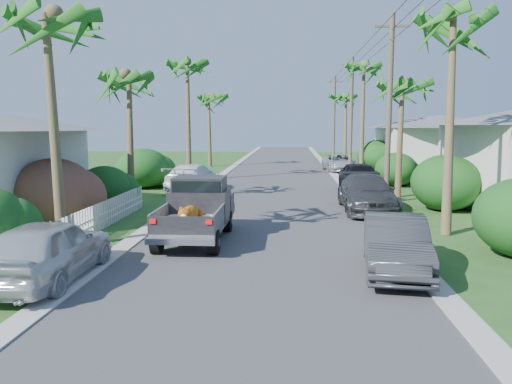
# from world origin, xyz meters

# --- Properties ---
(ground) EXTENTS (120.00, 120.00, 0.00)m
(ground) POSITION_xyz_m (0.00, 0.00, 0.00)
(ground) COLOR #294F1D
(ground) RESTS_ON ground
(road) EXTENTS (8.00, 100.00, 0.02)m
(road) POSITION_xyz_m (0.00, 25.00, 0.01)
(road) COLOR #38383A
(road) RESTS_ON ground
(curb_left) EXTENTS (0.60, 100.00, 0.06)m
(curb_left) POSITION_xyz_m (-4.30, 25.00, 0.03)
(curb_left) COLOR #A5A39E
(curb_left) RESTS_ON ground
(curb_right) EXTENTS (0.60, 100.00, 0.06)m
(curb_right) POSITION_xyz_m (4.30, 25.00, 0.03)
(curb_right) COLOR #A5A39E
(curb_right) RESTS_ON ground
(pickup_truck) EXTENTS (1.98, 5.12, 2.06)m
(pickup_truck) POSITION_xyz_m (-2.20, 4.79, 1.01)
(pickup_truck) COLOR black
(pickup_truck) RESTS_ON ground
(parked_car_rn) EXTENTS (2.03, 4.51, 1.44)m
(parked_car_rn) POSITION_xyz_m (3.60, 1.20, 0.72)
(parked_car_rn) COLOR #303336
(parked_car_rn) RESTS_ON ground
(parked_car_rm) EXTENTS (2.24, 5.46, 1.58)m
(parked_car_rm) POSITION_xyz_m (4.27, 10.51, 0.79)
(parked_car_rm) COLOR #2F3134
(parked_car_rm) RESTS_ON ground
(parked_car_rf) EXTENTS (2.28, 5.02, 1.67)m
(parked_car_rf) POSITION_xyz_m (4.89, 17.07, 0.84)
(parked_car_rf) COLOR black
(parked_car_rf) RESTS_ON ground
(parked_car_rd) EXTENTS (2.85, 5.37, 1.44)m
(parked_car_rd) POSITION_xyz_m (5.00, 29.79, 0.72)
(parked_car_rd) COLOR silver
(parked_car_rd) RESTS_ON ground
(parked_car_ln) EXTENTS (1.85, 4.58, 1.56)m
(parked_car_ln) POSITION_xyz_m (-5.00, -0.14, 0.78)
(parked_car_ln) COLOR silver
(parked_car_ln) RESTS_ON ground
(parked_car_lf) EXTENTS (2.78, 5.56, 1.55)m
(parked_car_lf) POSITION_xyz_m (-4.73, 16.88, 0.78)
(parked_car_lf) COLOR white
(parked_car_lf) RESTS_ON ground
(palm_l_a) EXTENTS (4.40, 4.40, 8.20)m
(palm_l_a) POSITION_xyz_m (-6.20, 3.00, 6.93)
(palm_l_a) COLOR brown
(palm_l_a) RESTS_ON ground
(palm_l_b) EXTENTS (4.40, 4.40, 7.40)m
(palm_l_b) POSITION_xyz_m (-6.80, 12.00, 6.15)
(palm_l_b) COLOR brown
(palm_l_b) RESTS_ON ground
(palm_l_c) EXTENTS (4.40, 4.40, 9.20)m
(palm_l_c) POSITION_xyz_m (-6.00, 22.00, 7.91)
(palm_l_c) COLOR brown
(palm_l_c) RESTS_ON ground
(palm_l_d) EXTENTS (4.40, 4.40, 7.70)m
(palm_l_d) POSITION_xyz_m (-6.50, 34.00, 6.44)
(palm_l_d) COLOR brown
(palm_l_d) RESTS_ON ground
(palm_r_a) EXTENTS (4.40, 4.40, 8.70)m
(palm_r_a) POSITION_xyz_m (6.30, 6.00, 7.42)
(palm_r_a) COLOR brown
(palm_r_a) RESTS_ON ground
(palm_r_b) EXTENTS (4.40, 4.40, 7.20)m
(palm_r_b) POSITION_xyz_m (6.60, 15.00, 5.95)
(palm_r_b) COLOR brown
(palm_r_b) RESTS_ON ground
(palm_r_c) EXTENTS (4.40, 4.40, 9.40)m
(palm_r_c) POSITION_xyz_m (6.20, 26.00, 8.11)
(palm_r_c) COLOR brown
(palm_r_c) RESTS_ON ground
(palm_r_d) EXTENTS (4.40, 4.40, 8.00)m
(palm_r_d) POSITION_xyz_m (6.50, 40.00, 6.74)
(palm_r_d) COLOR brown
(palm_r_d) RESTS_ON ground
(shrub_l_b) EXTENTS (3.00, 3.30, 2.60)m
(shrub_l_b) POSITION_xyz_m (-7.80, 6.00, 1.30)
(shrub_l_b) COLOR #A5173A
(shrub_l_b) RESTS_ON ground
(shrub_l_c) EXTENTS (2.40, 2.64, 2.00)m
(shrub_l_c) POSITION_xyz_m (-7.40, 10.00, 1.00)
(shrub_l_c) COLOR #123F19
(shrub_l_c) RESTS_ON ground
(shrub_l_d) EXTENTS (3.20, 3.52, 2.40)m
(shrub_l_d) POSITION_xyz_m (-8.00, 18.00, 1.20)
(shrub_l_d) COLOR #123F19
(shrub_l_d) RESTS_ON ground
(shrub_r_b) EXTENTS (3.00, 3.30, 2.50)m
(shrub_r_b) POSITION_xyz_m (7.80, 11.00, 1.25)
(shrub_r_b) COLOR #123F19
(shrub_r_b) RESTS_ON ground
(shrub_r_c) EXTENTS (2.60, 2.86, 2.10)m
(shrub_r_c) POSITION_xyz_m (7.50, 20.00, 1.05)
(shrub_r_c) COLOR #123F19
(shrub_r_c) RESTS_ON ground
(shrub_r_d) EXTENTS (3.20, 3.52, 2.60)m
(shrub_r_d) POSITION_xyz_m (8.00, 30.00, 1.30)
(shrub_r_d) COLOR #123F19
(shrub_r_d) RESTS_ON ground
(picket_fence) EXTENTS (0.10, 11.00, 1.00)m
(picket_fence) POSITION_xyz_m (-6.00, 5.50, 0.50)
(picket_fence) COLOR white
(picket_fence) RESTS_ON ground
(house_right_far) EXTENTS (9.00, 8.00, 4.60)m
(house_right_far) POSITION_xyz_m (13.00, 30.00, 2.12)
(house_right_far) COLOR silver
(house_right_far) RESTS_ON ground
(utility_pole_b) EXTENTS (1.60, 0.26, 9.00)m
(utility_pole_b) POSITION_xyz_m (5.60, 13.00, 4.60)
(utility_pole_b) COLOR brown
(utility_pole_b) RESTS_ON ground
(utility_pole_c) EXTENTS (1.60, 0.26, 9.00)m
(utility_pole_c) POSITION_xyz_m (5.60, 28.00, 4.60)
(utility_pole_c) COLOR brown
(utility_pole_c) RESTS_ON ground
(utility_pole_d) EXTENTS (1.60, 0.26, 9.00)m
(utility_pole_d) POSITION_xyz_m (5.60, 43.00, 4.60)
(utility_pole_d) COLOR brown
(utility_pole_d) RESTS_ON ground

